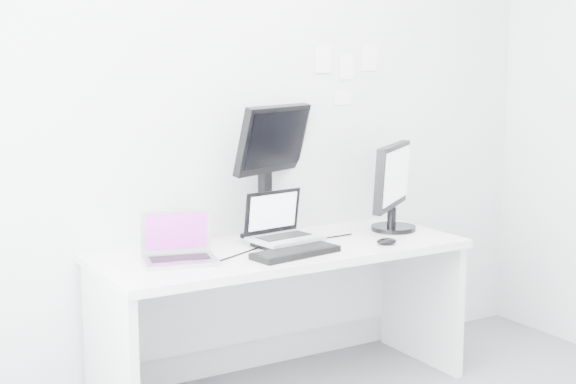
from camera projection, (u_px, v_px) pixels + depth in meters
The scene contains 13 objects.
back_wall at pixel (247, 114), 4.13m from camera, with size 3.60×3.60×0.00m, color silver.
desk at pixel (282, 320), 3.99m from camera, with size 1.80×0.70×0.73m, color white.
macbook at pixel (180, 237), 3.60m from camera, with size 0.32×0.24×0.24m, color #ACACB0.
speaker at pixel (183, 231), 3.92m from camera, with size 0.08×0.08×0.16m, color black.
dell_laptop at pixel (286, 219), 3.93m from camera, with size 0.32×0.25×0.27m, color #9FA2A6.
rear_monitor at pixel (270, 169), 4.13m from camera, with size 0.51×0.18×0.69m, color black.
samsung_monitor at pixel (394, 186), 4.28m from camera, with size 0.52×0.24×0.47m, color black.
keyboard at pixel (296, 252), 3.76m from camera, with size 0.43×0.15×0.03m, color black.
mouse at pixel (387, 241), 3.98m from camera, with size 0.10×0.06×0.03m, color black.
wall_note_0 at pixel (323, 60), 4.30m from camera, with size 0.10×0.00×0.14m, color white.
wall_note_1 at pixel (346, 67), 4.39m from camera, with size 0.09×0.00×0.13m, color white.
wall_note_2 at pixel (369, 58), 4.45m from camera, with size 0.10×0.00×0.14m, color white.
wall_note_3 at pixel (343, 97), 4.40m from camera, with size 0.11×0.00×0.08m, color white.
Camera 1 is at (-1.93, -2.07, 1.62)m, focal length 51.04 mm.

